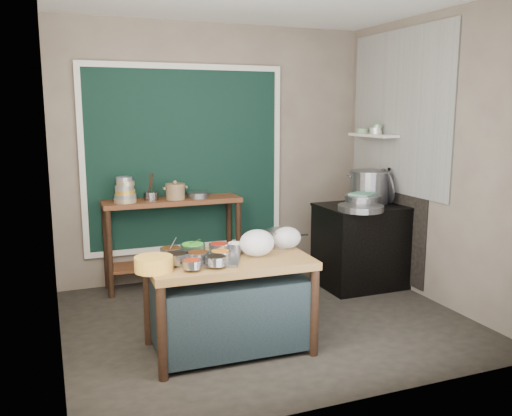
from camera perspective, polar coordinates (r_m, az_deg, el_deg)
name	(u,v)px	position (r m, az deg, el deg)	size (l,w,h in m)	color
floor	(266,321)	(5.02, 1.04, -11.77)	(3.50, 3.00, 0.02)	#2D2822
back_wall	(215,153)	(6.10, -4.34, 5.78)	(3.50, 0.02, 2.80)	#75695A
left_wall	(48,175)	(4.33, -21.01, 3.28)	(0.02, 3.00, 2.80)	#75695A
right_wall	(432,159)	(5.59, 18.09, 4.89)	(0.02, 3.00, 2.80)	#75695A
curtain_panel	(185,159)	(5.97, -7.44, 5.14)	(2.10, 0.02, 1.90)	black
curtain_frame	(186,159)	(5.96, -7.42, 5.13)	(2.22, 0.03, 2.02)	beige
tile_panel	(399,112)	(5.99, 14.78, 9.70)	(0.02, 1.70, 1.70)	#B2B2AA
soot_patch	(389,217)	(6.19, 13.79, -0.98)	(0.01, 1.30, 1.30)	black
wall_shelf	(373,135)	(6.18, 12.24, 7.49)	(0.22, 0.70, 0.03)	beige
prep_table	(229,304)	(4.32, -2.86, -10.10)	(1.25, 0.72, 0.75)	brown
back_counter	(173,242)	(5.89, -8.69, -3.61)	(1.45, 0.40, 0.95)	brown
stove_block	(362,247)	(5.95, 11.14, -4.03)	(0.90, 0.68, 0.85)	black
stove_top	(364,207)	(5.86, 11.29, 0.15)	(0.92, 0.69, 0.03)	black
condiment_tray	(206,260)	(4.13, -5.33, -5.42)	(0.51, 0.36, 0.02)	gray
condiment_bowls	(199,254)	(4.13, -5.99, -4.81)	(0.67, 0.54, 0.08)	gray
yellow_basin	(154,264)	(3.92, -10.72, -5.80)	(0.27, 0.27, 0.11)	gold
saucepan	(279,238)	(4.54, 2.41, -3.18)	(0.26, 0.26, 0.14)	gray
plastic_bag_a	(257,243)	(4.23, 0.10, -3.69)	(0.28, 0.24, 0.21)	white
plastic_bag_b	(287,238)	(4.47, 3.25, -3.14)	(0.24, 0.20, 0.18)	white
bowl_stack	(125,191)	(5.66, -13.63, 1.73)	(0.23, 0.23, 0.26)	tan
utensil_cup	(151,196)	(5.74, -10.99, 1.24)	(0.15, 0.15, 0.09)	gray
ceramic_crock	(175,192)	(5.75, -8.49, 1.64)	(0.22, 0.22, 0.15)	olive
wide_bowl	(198,195)	(5.83, -6.12, 1.37)	(0.23, 0.23, 0.06)	gray
stock_pot	(369,187)	(6.00, 11.83, 2.20)	(0.45, 0.45, 0.35)	gray
pot_lid	(387,186)	(6.01, 13.61, 2.28)	(0.39, 0.39, 0.02)	gray
steamer	(362,201)	(5.75, 11.15, 0.75)	(0.39, 0.39, 0.13)	gray
green_cloth	(363,194)	(5.73, 11.17, 1.47)	(0.27, 0.20, 0.02)	slate
shallow_pan	(361,208)	(5.52, 10.97, 0.00)	(0.46, 0.46, 0.06)	gray
shelf_bowl_stack	(376,130)	(6.14, 12.54, 8.06)	(0.13, 0.13, 0.10)	silver
shelf_bowl_green	(363,131)	(6.36, 11.17, 7.96)	(0.14, 0.14, 0.05)	gray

